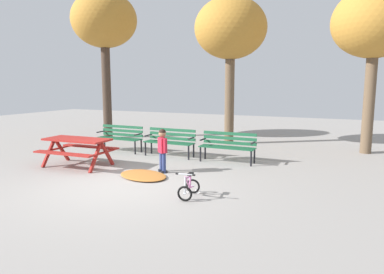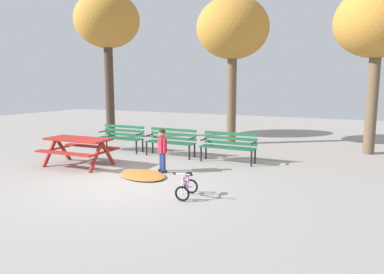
% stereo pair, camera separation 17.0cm
% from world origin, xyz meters
% --- Properties ---
extents(ground, '(36.00, 36.00, 0.00)m').
position_xyz_m(ground, '(0.00, 0.00, 0.00)').
color(ground, gray).
extents(picnic_table, '(1.84, 1.40, 0.79)m').
position_xyz_m(picnic_table, '(-2.16, 1.02, 0.59)').
color(picnic_table, maroon).
rests_on(picnic_table, ground).
extents(park_bench_far_left, '(1.61, 0.48, 0.85)m').
position_xyz_m(park_bench_far_left, '(-2.40, 3.32, 0.51)').
color(park_bench_far_left, '#195133').
rests_on(park_bench_far_left, ground).
extents(park_bench_left, '(1.61, 0.48, 0.85)m').
position_xyz_m(park_bench_left, '(-0.50, 3.27, 0.51)').
color(park_bench_left, '#195133').
rests_on(park_bench_left, ground).
extents(park_bench_right, '(1.60, 0.46, 0.85)m').
position_xyz_m(park_bench_right, '(1.40, 3.21, 0.51)').
color(park_bench_right, '#195133').
rests_on(park_bench_right, ground).
extents(child_standing, '(0.34, 0.30, 1.11)m').
position_xyz_m(child_standing, '(0.27, 1.39, 0.66)').
color(child_standing, navy).
rests_on(child_standing, ground).
extents(kids_bicycle, '(0.42, 0.59, 0.54)m').
position_xyz_m(kids_bicycle, '(1.72, -0.14, 0.20)').
color(kids_bicycle, black).
rests_on(kids_bicycle, ground).
extents(leaf_pile, '(1.59, 1.36, 0.07)m').
position_xyz_m(leaf_pile, '(0.05, 0.82, 0.04)').
color(leaf_pile, '#B26B2D').
rests_on(leaf_pile, ground).
extents(tree_far_left, '(2.60, 2.60, 5.85)m').
position_xyz_m(tree_far_left, '(-4.62, 5.55, 4.66)').
color(tree_far_left, '#423328').
rests_on(tree_far_left, ground).
extents(tree_left, '(2.60, 2.60, 5.31)m').
position_xyz_m(tree_left, '(0.44, 6.21, 4.14)').
color(tree_left, brown).
rests_on(tree_left, ground).
extents(tree_center, '(2.60, 2.60, 5.21)m').
position_xyz_m(tree_center, '(5.06, 6.30, 4.05)').
color(tree_center, brown).
rests_on(tree_center, ground).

